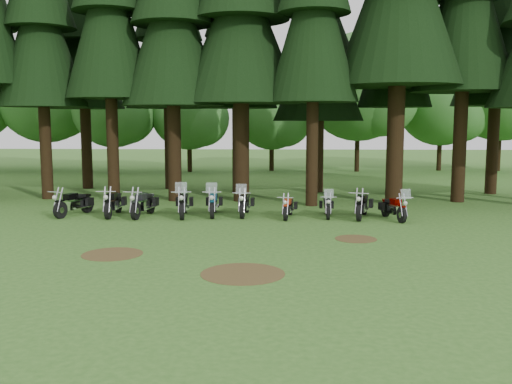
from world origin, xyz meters
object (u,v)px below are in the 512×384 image
motorcycle_4 (213,204)px  motorcycle_5 (245,204)px  motorcycle_6 (288,208)px  motorcycle_7 (327,207)px  motorcycle_0 (74,204)px  motorcycle_3 (183,204)px  motorcycle_8 (362,206)px  motorcycle_9 (394,209)px  motorcycle_2 (143,204)px  motorcycle_1 (113,204)px

motorcycle_4 → motorcycle_5: bearing=-1.5°
motorcycle_5 → motorcycle_4: bearing=-175.0°
motorcycle_6 → motorcycle_7: 1.62m
motorcycle_0 → motorcycle_3: size_ratio=0.90×
motorcycle_7 → motorcycle_8: bearing=-5.4°
motorcycle_4 → motorcycle_9: 7.33m
motorcycle_2 → motorcycle_1: bearing=-177.7°
motorcycle_0 → motorcycle_4: (5.79, 0.24, 0.02)m
motorcycle_5 → motorcycle_9: motorcycle_5 is taller
motorcycle_4 → motorcycle_6: size_ratio=1.20×
motorcycle_2 → motorcycle_4: (2.85, 0.36, 0.00)m
motorcycle_1 → motorcycle_9: (11.43, -0.48, -0.05)m
motorcycle_4 → motorcycle_8: size_ratio=1.02×
motorcycle_9 → motorcycle_7: bearing=153.4°
motorcycle_6 → motorcycle_8: 3.00m
motorcycle_7 → motorcycle_3: bearing=-176.9°
motorcycle_4 → motorcycle_1: bearing=-179.8°
motorcycle_0 → motorcycle_8: 11.90m
motorcycle_0 → motorcycle_4: bearing=22.9°
motorcycle_2 → motorcycle_9: size_ratio=1.12×
motorcycle_7 → motorcycle_9: 2.65m
motorcycle_1 → motorcycle_3: (2.93, -0.05, 0.02)m
motorcycle_2 → motorcycle_7: (7.56, 0.22, -0.08)m
motorcycle_4 → motorcycle_6: bearing=-10.9°
motorcycle_1 → motorcycle_5: motorcycle_5 is taller
motorcycle_1 → motorcycle_4: size_ratio=1.01×
motorcycle_3 → motorcycle_8: size_ratio=1.05×
motorcycle_0 → motorcycle_7: 10.50m
motorcycle_8 → motorcycle_9: size_ratio=1.09×
motorcycle_2 → motorcycle_4: motorcycle_4 is taller
motorcycle_6 → motorcycle_4: bearing=-179.0°
motorcycle_3 → motorcycle_5: (2.50, 0.33, -0.03)m
motorcycle_7 → motorcycle_8: 1.41m
motorcycle_2 → motorcycle_6: bearing=7.1°
motorcycle_3 → motorcycle_6: bearing=-7.2°
motorcycle_1 → motorcycle_3: 2.93m
motorcycle_3 → motorcycle_6: (4.31, -0.13, -0.11)m
motorcycle_1 → motorcycle_9: bearing=-4.6°
motorcycle_8 → motorcycle_9: bearing=-3.5°
motorcycle_4 → motorcycle_2: bearing=-175.9°
motorcycle_3 → motorcycle_4: size_ratio=1.03×
motorcycle_7 → motorcycle_1: bearing=-177.7°
motorcycle_1 → motorcycle_6: 7.24m
motorcycle_7 → motorcycle_6: bearing=-168.5°
motorcycle_0 → motorcycle_9: (13.08, -0.49, -0.03)m
motorcycle_0 → motorcycle_2: size_ratio=0.92×
motorcycle_5 → motorcycle_6: size_ratio=1.16×
motorcycle_2 → motorcycle_8: 8.96m
motorcycle_6 → motorcycle_9: motorcycle_9 is taller
motorcycle_0 → motorcycle_1: size_ratio=0.92×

